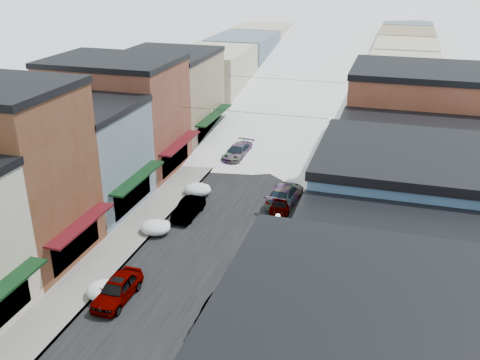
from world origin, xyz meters
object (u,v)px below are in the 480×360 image
Objects in this scene: car_dark_hatch at (188,209)px; streetlamp_near at (277,233)px; car_silver_sedan at (117,289)px; car_green_sedan at (227,306)px; trash_can at (284,262)px.

car_dark_hatch is 10.45m from streetlamp_near.
car_silver_sedan is 1.06× the size of car_dark_hatch.
car_green_sedan is 1.27× the size of streetlamp_near.
car_silver_sedan is at bearing -88.49° from car_dark_hatch.
trash_can is (2.12, 6.09, -0.18)m from car_green_sedan.
car_green_sedan is at bearing -57.24° from car_dark_hatch.
car_green_sedan is 5.16× the size of trash_can.
car_silver_sedan is 11.06m from streetlamp_near.
car_dark_hatch is 1.06× the size of streetlamp_near.
car_green_sedan is 6.46m from trash_can.
car_silver_sedan is at bearing 8.82° from car_green_sedan.
car_silver_sedan is 4.54× the size of trash_can.
trash_can is 2.10m from streetlamp_near.
streetlamp_near reaches higher than car_green_sedan.
car_silver_sedan is 1.12× the size of streetlamp_near.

